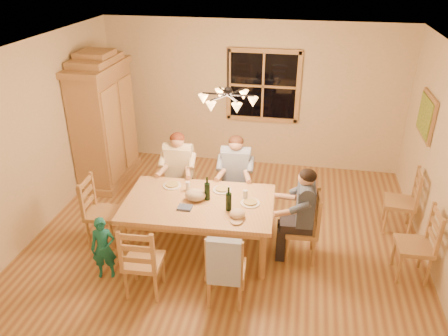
% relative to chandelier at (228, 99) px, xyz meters
% --- Properties ---
extents(floor, '(5.50, 5.50, 0.00)m').
position_rel_chandelier_xyz_m(floor, '(0.00, 0.00, -2.08)').
color(floor, brown).
rests_on(floor, ground).
extents(ceiling, '(5.50, 5.00, 0.02)m').
position_rel_chandelier_xyz_m(ceiling, '(0.00, 0.00, 0.62)').
color(ceiling, white).
rests_on(ceiling, wall_back).
extents(wall_back, '(5.50, 0.02, 2.70)m').
position_rel_chandelier_xyz_m(wall_back, '(0.00, 2.50, -0.73)').
color(wall_back, beige).
rests_on(wall_back, floor).
extents(wall_left, '(0.02, 5.00, 2.70)m').
position_rel_chandelier_xyz_m(wall_left, '(-2.75, 0.00, -0.73)').
color(wall_left, beige).
rests_on(wall_left, floor).
extents(wall_right, '(0.02, 5.00, 2.70)m').
position_rel_chandelier_xyz_m(wall_right, '(2.75, 0.00, -0.73)').
color(wall_right, beige).
rests_on(wall_right, floor).
extents(window, '(1.30, 0.06, 1.30)m').
position_rel_chandelier_xyz_m(window, '(0.20, 2.47, -0.53)').
color(window, black).
rests_on(window, wall_back).
extents(painting, '(0.06, 0.78, 0.64)m').
position_rel_chandelier_xyz_m(painting, '(2.71, 1.20, -0.48)').
color(painting, '#9C6A43').
rests_on(painting, wall_right).
extents(chandelier, '(0.77, 0.68, 0.71)m').
position_rel_chandelier_xyz_m(chandelier, '(0.00, 0.00, 0.00)').
color(chandelier, black).
rests_on(chandelier, ceiling).
extents(armoire, '(0.66, 1.40, 2.30)m').
position_rel_chandelier_xyz_m(armoire, '(-2.42, 1.35, -1.02)').
color(armoire, '#9C6A43').
rests_on(armoire, floor).
extents(dining_table, '(2.04, 1.31, 0.76)m').
position_rel_chandelier_xyz_m(dining_table, '(-0.32, -0.40, -1.41)').
color(dining_table, '#B37C4F').
rests_on(dining_table, floor).
extents(chair_far_left, '(0.46, 0.44, 0.99)m').
position_rel_chandelier_xyz_m(chair_far_left, '(-0.86, 0.51, -1.77)').
color(chair_far_left, '#A68349').
rests_on(chair_far_left, floor).
extents(chair_far_right, '(0.46, 0.44, 0.99)m').
position_rel_chandelier_xyz_m(chair_far_right, '(0.02, 0.56, -1.77)').
color(chair_far_right, '#A68349').
rests_on(chair_far_right, floor).
extents(chair_near_left, '(0.46, 0.44, 0.99)m').
position_rel_chandelier_xyz_m(chair_near_left, '(-0.77, -1.36, -1.77)').
color(chair_near_left, '#A68349').
rests_on(chair_near_left, floor).
extents(chair_near_right, '(0.46, 0.44, 0.99)m').
position_rel_chandelier_xyz_m(chair_near_right, '(0.23, -1.31, -1.77)').
color(chair_near_right, '#A68349').
rests_on(chair_near_right, floor).
extents(chair_end_left, '(0.44, 0.46, 0.99)m').
position_rel_chandelier_xyz_m(chair_end_left, '(-1.69, -0.47, -1.77)').
color(chair_end_left, '#A68349').
rests_on(chair_end_left, floor).
extents(chair_end_right, '(0.44, 0.46, 0.99)m').
position_rel_chandelier_xyz_m(chair_end_right, '(1.06, -0.33, -1.77)').
color(chair_end_right, '#A68349').
rests_on(chair_end_right, floor).
extents(adult_woman, '(0.41, 0.44, 0.87)m').
position_rel_chandelier_xyz_m(adult_woman, '(-0.86, 0.51, -1.24)').
color(adult_woman, beige).
rests_on(adult_woman, floor).
extents(adult_plaid_man, '(0.41, 0.44, 0.87)m').
position_rel_chandelier_xyz_m(adult_plaid_man, '(0.02, 0.56, -1.24)').
color(adult_plaid_man, '#2D4B7B').
rests_on(adult_plaid_man, floor).
extents(adult_slate_man, '(0.44, 0.41, 0.87)m').
position_rel_chandelier_xyz_m(adult_slate_man, '(1.06, -0.33, -1.24)').
color(adult_slate_man, '#404D66').
rests_on(adult_slate_man, floor).
extents(towel, '(0.38, 0.12, 0.58)m').
position_rel_chandelier_xyz_m(towel, '(0.23, -1.50, -1.38)').
color(towel, '#A3B7DD').
rests_on(towel, chair_near_right).
extents(wine_bottle_a, '(0.08, 0.08, 0.33)m').
position_rel_chandelier_xyz_m(wine_bottle_a, '(-0.22, -0.32, -1.15)').
color(wine_bottle_a, black).
rests_on(wine_bottle_a, dining_table).
extents(wine_bottle_b, '(0.08, 0.08, 0.33)m').
position_rel_chandelier_xyz_m(wine_bottle_b, '(0.11, -0.53, -1.15)').
color(wine_bottle_b, black).
rests_on(wine_bottle_b, dining_table).
extents(plate_woman, '(0.26, 0.26, 0.02)m').
position_rel_chandelier_xyz_m(plate_woman, '(-0.79, -0.06, -1.31)').
color(plate_woman, white).
rests_on(plate_woman, dining_table).
extents(plate_plaid, '(0.26, 0.26, 0.02)m').
position_rel_chandelier_xyz_m(plate_plaid, '(-0.07, -0.05, -1.31)').
color(plate_plaid, white).
rests_on(plate_plaid, dining_table).
extents(plate_slate, '(0.26, 0.26, 0.02)m').
position_rel_chandelier_xyz_m(plate_slate, '(0.36, -0.33, -1.31)').
color(plate_slate, white).
rests_on(plate_slate, dining_table).
extents(wine_glass_a, '(0.06, 0.06, 0.14)m').
position_rel_chandelier_xyz_m(wine_glass_a, '(-0.53, -0.15, -1.25)').
color(wine_glass_a, silver).
rests_on(wine_glass_a, dining_table).
extents(wine_glass_b, '(0.06, 0.06, 0.14)m').
position_rel_chandelier_xyz_m(wine_glass_b, '(0.28, -0.23, -1.25)').
color(wine_glass_b, silver).
rests_on(wine_glass_b, dining_table).
extents(cap, '(0.20, 0.20, 0.11)m').
position_rel_chandelier_xyz_m(cap, '(0.25, -0.68, -1.26)').
color(cap, '#CFB18A').
rests_on(cap, dining_table).
extents(napkin, '(0.19, 0.15, 0.03)m').
position_rel_chandelier_xyz_m(napkin, '(-0.45, -0.60, -1.30)').
color(napkin, '#465581').
rests_on(napkin, dining_table).
extents(cloth_bundle, '(0.28, 0.22, 0.15)m').
position_rel_chandelier_xyz_m(cloth_bundle, '(-0.37, -0.37, -1.24)').
color(cloth_bundle, tan).
rests_on(cloth_bundle, dining_table).
extents(child, '(0.35, 0.28, 0.85)m').
position_rel_chandelier_xyz_m(child, '(-1.36, -1.18, -1.65)').
color(child, '#19726C').
rests_on(child, floor).
extents(chair_spare_front, '(0.44, 0.46, 0.99)m').
position_rel_chandelier_xyz_m(chair_spare_front, '(2.45, -0.45, -1.77)').
color(chair_spare_front, '#A68349').
rests_on(chair_spare_front, floor).
extents(chair_spare_back, '(0.46, 0.48, 0.99)m').
position_rel_chandelier_xyz_m(chair_spare_back, '(2.45, 0.62, -1.77)').
color(chair_spare_back, '#A68349').
rests_on(chair_spare_back, floor).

